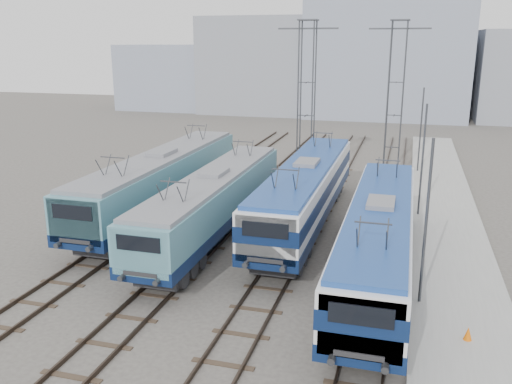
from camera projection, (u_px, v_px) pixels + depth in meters
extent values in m
plane|color=#514C47|center=(203.00, 303.00, 22.48)|extent=(160.00, 160.00, 0.00)
cube|color=#9E9E99|center=(451.00, 255.00, 27.16)|extent=(4.00, 70.00, 0.30)
cube|color=#0C1D46|center=(163.00, 192.00, 33.69)|extent=(2.98, 18.81, 0.63)
cube|color=teal|center=(162.00, 172.00, 33.35)|extent=(2.93, 18.81, 1.88)
cube|color=teal|center=(78.00, 220.00, 25.03)|extent=(2.69, 0.73, 2.13)
cube|color=slate|center=(162.00, 156.00, 33.07)|extent=(2.69, 18.06, 0.21)
cube|color=#262628|center=(112.00, 238.00, 28.09)|extent=(2.19, 3.76, 0.71)
cube|color=#262628|center=(201.00, 180.00, 39.71)|extent=(2.19, 3.76, 0.71)
cube|color=#0C1D46|center=(215.00, 214.00, 29.78)|extent=(2.76, 17.42, 0.58)
cube|color=teal|center=(215.00, 193.00, 29.47)|extent=(2.71, 17.42, 1.74)
cube|color=teal|center=(143.00, 251.00, 21.76)|extent=(2.49, 0.68, 1.97)
cube|color=slate|center=(214.00, 176.00, 29.21)|extent=(2.49, 16.73, 0.19)
cube|color=#262628|center=(171.00, 266.00, 24.59)|extent=(2.03, 3.48, 0.65)
cube|color=#262628|center=(246.00, 198.00, 35.35)|extent=(2.03, 3.48, 0.65)
cube|color=#0C1D46|center=(306.00, 204.00, 31.38)|extent=(2.91, 18.36, 0.61)
cube|color=white|center=(306.00, 183.00, 31.05)|extent=(2.86, 18.36, 1.84)
cube|color=#0C1D46|center=(306.00, 184.00, 31.06)|extent=(2.90, 18.38, 0.71)
cube|color=white|center=(267.00, 238.00, 22.92)|extent=(2.63, 0.71, 2.08)
cube|color=#1D4490|center=(307.00, 166.00, 30.78)|extent=(2.63, 17.62, 0.20)
cube|color=#262628|center=(281.00, 254.00, 25.91)|extent=(2.14, 3.67, 0.69)
cube|color=#262628|center=(322.00, 190.00, 37.25)|extent=(2.14, 3.67, 0.69)
cube|color=#0C1D46|center=(378.00, 253.00, 24.22)|extent=(2.79, 17.60, 0.59)
cube|color=white|center=(379.00, 228.00, 23.90)|extent=(2.74, 17.60, 1.76)
cube|color=#0C1D46|center=(379.00, 229.00, 23.92)|extent=(2.78, 17.62, 0.68)
cube|color=white|center=(361.00, 324.00, 16.11)|extent=(2.52, 0.68, 1.99)
cube|color=#1D4490|center=(381.00, 207.00, 23.64)|extent=(2.52, 16.90, 0.20)
cube|color=#262628|center=(366.00, 333.00, 18.98)|extent=(2.05, 3.52, 0.66)
cube|color=#262628|center=(384.00, 227.00, 29.85)|extent=(2.05, 3.52, 0.66)
cylinder|color=#3F4247|center=(298.00, 103.00, 40.89)|extent=(0.10, 0.10, 12.00)
cylinder|color=#3F4247|center=(312.00, 103.00, 40.60)|extent=(0.10, 0.10, 12.00)
cylinder|color=#3F4247|center=(301.00, 101.00, 41.91)|extent=(0.10, 0.10, 12.00)
cylinder|color=#3F4247|center=(315.00, 102.00, 41.62)|extent=(0.10, 0.10, 12.00)
cube|color=#3F4247|center=(308.00, 28.00, 39.81)|extent=(4.50, 0.12, 0.12)
cylinder|color=#3F4247|center=(387.00, 103.00, 41.03)|extent=(0.10, 0.10, 12.00)
cylinder|color=#3F4247|center=(402.00, 103.00, 40.74)|extent=(0.10, 0.10, 12.00)
cylinder|color=#3F4247|center=(388.00, 101.00, 42.05)|extent=(0.10, 0.10, 12.00)
cylinder|color=#3F4247|center=(402.00, 102.00, 41.76)|extent=(0.10, 0.10, 12.00)
cube|color=#3F4247|center=(400.00, 29.00, 39.95)|extent=(4.50, 0.12, 0.12)
cylinder|color=#3F4247|center=(426.00, 227.00, 21.13)|extent=(0.12, 0.12, 7.00)
cylinder|color=#3F4247|center=(422.00, 163.00, 32.25)|extent=(0.12, 0.12, 7.00)
cylinder|color=#3F4247|center=(421.00, 132.00, 43.37)|extent=(0.12, 0.12, 7.00)
cone|color=orange|center=(468.00, 333.00, 19.07)|extent=(0.29, 0.29, 0.49)
cube|color=gray|center=(265.00, 65.00, 81.74)|extent=(18.00, 12.00, 14.00)
cube|color=#8E98AD|center=(388.00, 52.00, 76.46)|extent=(22.00, 14.00, 18.00)
cube|color=#8E98AD|center=(168.00, 77.00, 86.50)|extent=(14.00, 10.00, 10.00)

